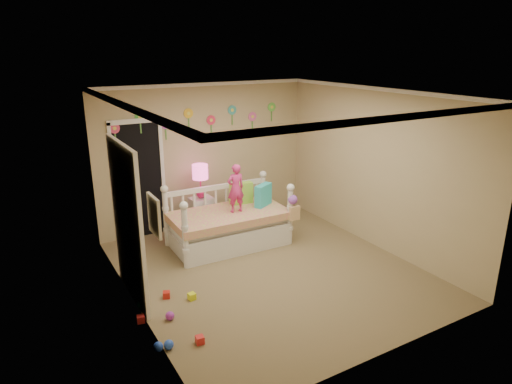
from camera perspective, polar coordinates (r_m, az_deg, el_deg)
floor at (r=6.86m, az=1.82°, el=-9.86°), size 4.00×4.50×0.01m
ceiling at (r=6.10m, az=2.07°, el=12.32°), size 4.00×4.50×0.01m
back_wall at (r=8.28m, az=-6.36°, el=4.57°), size 4.00×0.01×2.60m
left_wall at (r=5.61m, az=-15.68°, el=-2.50°), size 0.01×4.50×2.60m
right_wall at (r=7.57m, az=14.90°, el=2.81°), size 0.01×4.50×2.60m
crown_molding at (r=6.10m, az=2.06°, el=12.04°), size 4.00×4.50×0.06m
daybed at (r=7.51m, az=-3.53°, el=-2.91°), size 1.98×1.10×1.06m
pillow_turquoise at (r=7.70m, az=0.91°, el=-0.39°), size 0.39×0.29×0.37m
pillow_lime at (r=7.81m, az=-1.88°, el=-0.15°), size 0.40×0.17×0.37m
child at (r=7.35m, az=-2.58°, el=0.47°), size 0.30×0.20×0.81m
nightstand at (r=8.13m, az=-6.86°, el=-2.90°), size 0.40×0.31×0.65m
table_lamp at (r=7.90m, az=-7.05°, el=2.02°), size 0.27×0.27×0.60m
closet_doorway at (r=7.93m, az=-14.52°, el=1.53°), size 0.90×0.04×2.07m
flower_decals at (r=8.11m, az=-7.07°, el=8.88°), size 3.40×0.02×0.50m
mirror_closet at (r=5.98m, az=-15.86°, el=-3.81°), size 0.07×1.30×2.10m
wall_picture at (r=4.71m, az=-12.72°, el=-2.93°), size 0.05×0.34×0.42m
hanging_bag at (r=7.48m, az=4.71°, el=-2.09°), size 0.20×0.16×0.36m
toy_scatter at (r=5.81m, az=-10.55°, el=-15.12°), size 1.17×1.49×0.11m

